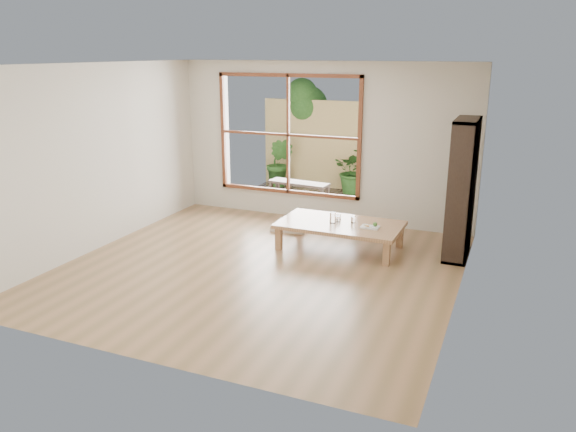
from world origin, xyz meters
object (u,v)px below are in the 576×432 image
at_px(food_tray, 371,226).
at_px(garden_bench, 299,185).
at_px(low_table, 340,226).
at_px(bookshelf, 462,189).

height_order(food_tray, garden_bench, food_tray).
height_order(low_table, garden_bench, garden_bench).
height_order(bookshelf, food_tray, bookshelf).
height_order(bookshelf, garden_bench, bookshelf).
distance_m(bookshelf, food_tray, 1.32).
distance_m(bookshelf, garden_bench, 3.65).
bearing_deg(garden_bench, food_tray, -42.52).
xyz_separation_m(low_table, bookshelf, (1.60, 0.35, 0.61)).
relative_size(low_table, food_tray, 6.94).
distance_m(low_table, food_tray, 0.47).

